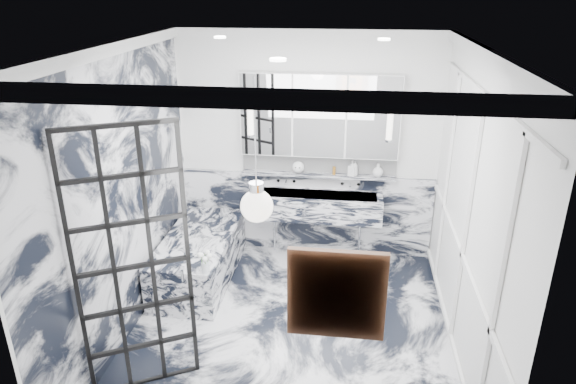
# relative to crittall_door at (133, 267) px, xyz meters

# --- Properties ---
(floor) EXTENTS (3.60, 3.60, 0.00)m
(floor) POSITION_rel_crittall_door_xyz_m (1.15, 0.84, -1.17)
(floor) COLOR silver
(floor) RESTS_ON ground
(ceiling) EXTENTS (3.60, 3.60, 0.00)m
(ceiling) POSITION_rel_crittall_door_xyz_m (1.15, 0.84, 1.63)
(ceiling) COLOR white
(ceiling) RESTS_ON wall_back
(wall_back) EXTENTS (3.60, 0.00, 3.60)m
(wall_back) POSITION_rel_crittall_door_xyz_m (1.15, 2.64, 0.23)
(wall_back) COLOR white
(wall_back) RESTS_ON floor
(wall_front) EXTENTS (3.60, 0.00, 3.60)m
(wall_front) POSITION_rel_crittall_door_xyz_m (1.15, -0.96, 0.23)
(wall_front) COLOR white
(wall_front) RESTS_ON floor
(wall_left) EXTENTS (0.00, 3.60, 3.60)m
(wall_left) POSITION_rel_crittall_door_xyz_m (-0.45, 0.84, 0.23)
(wall_left) COLOR white
(wall_left) RESTS_ON floor
(wall_right) EXTENTS (0.00, 3.60, 3.60)m
(wall_right) POSITION_rel_crittall_door_xyz_m (2.75, 0.84, 0.23)
(wall_right) COLOR white
(wall_right) RESTS_ON floor
(marble_clad_back) EXTENTS (3.18, 0.05, 1.05)m
(marble_clad_back) POSITION_rel_crittall_door_xyz_m (1.15, 2.62, -0.64)
(marble_clad_back) COLOR silver
(marble_clad_back) RESTS_ON floor
(marble_clad_left) EXTENTS (0.02, 3.56, 2.68)m
(marble_clad_left) POSITION_rel_crittall_door_xyz_m (-0.43, 0.84, 0.17)
(marble_clad_left) COLOR silver
(marble_clad_left) RESTS_ON floor
(panel_molding) EXTENTS (0.03, 3.40, 2.30)m
(panel_molding) POSITION_rel_crittall_door_xyz_m (2.73, 0.84, 0.13)
(panel_molding) COLOR white
(panel_molding) RESTS_ON floor
(soap_bottle_a) EXTENTS (0.08, 0.08, 0.19)m
(soap_bottle_a) POSITION_rel_crittall_door_xyz_m (1.75, 2.55, 0.02)
(soap_bottle_a) COLOR #8C5919
(soap_bottle_a) RESTS_ON ledge
(soap_bottle_b) EXTENTS (0.11, 0.11, 0.19)m
(soap_bottle_b) POSITION_rel_crittall_door_xyz_m (1.72, 2.55, 0.02)
(soap_bottle_b) COLOR #4C4C51
(soap_bottle_b) RESTS_ON ledge
(soap_bottle_c) EXTENTS (0.16, 0.16, 0.16)m
(soap_bottle_c) POSITION_rel_crittall_door_xyz_m (2.03, 2.55, 0.01)
(soap_bottle_c) COLOR silver
(soap_bottle_c) RESTS_ON ledge
(face_pot) EXTENTS (0.15, 0.15, 0.15)m
(face_pot) POSITION_rel_crittall_door_xyz_m (1.05, 2.55, -0.00)
(face_pot) COLOR white
(face_pot) RESTS_ON ledge
(amber_bottle) EXTENTS (0.04, 0.04, 0.10)m
(amber_bottle) POSITION_rel_crittall_door_xyz_m (1.50, 2.55, -0.03)
(amber_bottle) COLOR #8C5919
(amber_bottle) RESTS_ON ledge
(flower_vase) EXTENTS (0.08, 0.08, 0.12)m
(flower_vase) POSITION_rel_crittall_door_xyz_m (0.29, 0.97, -0.56)
(flower_vase) COLOR silver
(flower_vase) RESTS_ON bathtub
(crittall_door) EXTENTS (0.80, 0.45, 2.33)m
(crittall_door) POSITION_rel_crittall_door_xyz_m (0.00, 0.00, 0.00)
(crittall_door) COLOR black
(crittall_door) RESTS_ON floor
(artwork) EXTENTS (0.46, 0.04, 0.46)m
(artwork) POSITION_rel_crittall_door_xyz_m (1.65, -0.92, 0.48)
(artwork) COLOR #C55A14
(artwork) RESTS_ON wall_front
(pendant_light) EXTENTS (0.22, 0.22, 0.22)m
(pendant_light) POSITION_rel_crittall_door_xyz_m (1.08, -0.27, 0.71)
(pendant_light) COLOR white
(pendant_light) RESTS_ON ceiling
(trough_sink) EXTENTS (1.60, 0.45, 0.30)m
(trough_sink) POSITION_rel_crittall_door_xyz_m (1.30, 2.40, -0.44)
(trough_sink) COLOR silver
(trough_sink) RESTS_ON wall_back
(ledge) EXTENTS (1.90, 0.14, 0.04)m
(ledge) POSITION_rel_crittall_door_xyz_m (1.30, 2.56, -0.10)
(ledge) COLOR silver
(ledge) RESTS_ON wall_back
(subway_tile) EXTENTS (1.90, 0.03, 0.23)m
(subway_tile) POSITION_rel_crittall_door_xyz_m (1.30, 2.63, 0.04)
(subway_tile) COLOR white
(subway_tile) RESTS_ON wall_back
(mirror_cabinet) EXTENTS (1.90, 0.16, 1.00)m
(mirror_cabinet) POSITION_rel_crittall_door_xyz_m (1.30, 2.57, 0.65)
(mirror_cabinet) COLOR white
(mirror_cabinet) RESTS_ON wall_back
(sconce_left) EXTENTS (0.07, 0.07, 0.40)m
(sconce_left) POSITION_rel_crittall_door_xyz_m (0.48, 2.47, 0.61)
(sconce_left) COLOR white
(sconce_left) RESTS_ON mirror_cabinet
(sconce_right) EXTENTS (0.07, 0.07, 0.40)m
(sconce_right) POSITION_rel_crittall_door_xyz_m (2.12, 2.47, 0.61)
(sconce_right) COLOR white
(sconce_right) RESTS_ON mirror_cabinet
(bathtub) EXTENTS (0.75, 1.65, 0.55)m
(bathtub) POSITION_rel_crittall_door_xyz_m (-0.02, 1.74, -0.89)
(bathtub) COLOR silver
(bathtub) RESTS_ON floor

